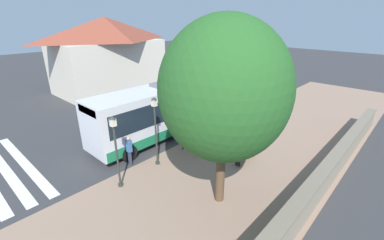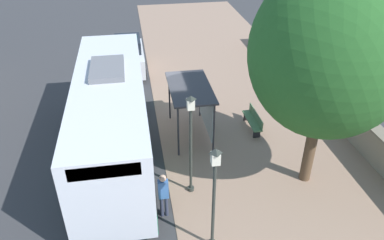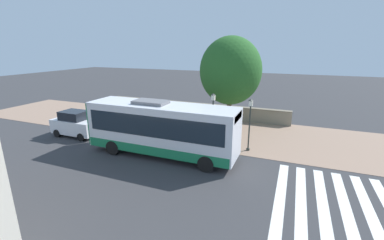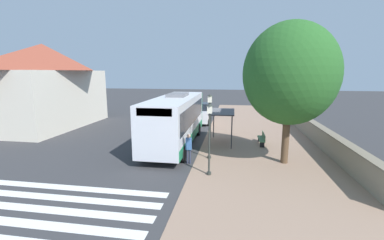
{
  "view_description": "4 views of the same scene",
  "coord_description": "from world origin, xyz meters",
  "px_view_note": "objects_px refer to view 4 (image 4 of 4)",
  "views": [
    {
      "loc": [
        -10.9,
        12.75,
        7.86
      ],
      "look_at": [
        -0.59,
        1.56,
        1.75
      ],
      "focal_mm": 24.0,
      "sensor_mm": 36.0,
      "label": 1
    },
    {
      "loc": [
        0.93,
        15.1,
        9.61
      ],
      "look_at": [
        -1.06,
        3.46,
        2.32
      ],
      "focal_mm": 35.0,
      "sensor_mm": 36.0,
      "label": 2
    },
    {
      "loc": [
        16.3,
        10.03,
        7.15
      ],
      "look_at": [
        -0.66,
        3.14,
        1.92
      ],
      "focal_mm": 24.0,
      "sensor_mm": 36.0,
      "label": 3
    },
    {
      "loc": [
        -2.2,
        19.98,
        5.3
      ],
      "look_at": [
        0.33,
        4.38,
        2.35
      ],
      "focal_mm": 24.0,
      "sensor_mm": 36.0,
      "label": 4
    }
  ],
  "objects_px": {
    "pedestrian": "(189,146)",
    "shade_tree": "(290,74)",
    "bus": "(176,119)",
    "bus_shelter": "(224,116)",
    "parked_car_behind_bus": "(201,113)",
    "street_lamp_far": "(209,133)",
    "bench": "(262,138)",
    "street_lamp_near": "(210,121)"
  },
  "relations": [
    {
      "from": "bus_shelter",
      "to": "street_lamp_near",
      "type": "distance_m",
      "value": 3.84
    },
    {
      "from": "bus",
      "to": "street_lamp_near",
      "type": "distance_m",
      "value": 3.89
    },
    {
      "from": "bench",
      "to": "street_lamp_near",
      "type": "height_order",
      "value": "street_lamp_near"
    },
    {
      "from": "street_lamp_far",
      "to": "shade_tree",
      "type": "xyz_separation_m",
      "value": [
        -4.23,
        -2.53,
        2.95
      ]
    },
    {
      "from": "shade_tree",
      "to": "parked_car_behind_bus",
      "type": "xyz_separation_m",
      "value": [
        6.4,
        -11.3,
        -4.18
      ]
    },
    {
      "from": "bus",
      "to": "street_lamp_near",
      "type": "height_order",
      "value": "street_lamp_near"
    },
    {
      "from": "bench",
      "to": "parked_car_behind_bus",
      "type": "bearing_deg",
      "value": -53.88
    },
    {
      "from": "street_lamp_near",
      "to": "parked_car_behind_bus",
      "type": "relative_size",
      "value": 1.02
    },
    {
      "from": "bus",
      "to": "parked_car_behind_bus",
      "type": "relative_size",
      "value": 2.6
    },
    {
      "from": "bus_shelter",
      "to": "pedestrian",
      "type": "bearing_deg",
      "value": 68.94
    },
    {
      "from": "bus",
      "to": "bus_shelter",
      "type": "height_order",
      "value": "bus"
    },
    {
      "from": "bus_shelter",
      "to": "pedestrian",
      "type": "relative_size",
      "value": 1.88
    },
    {
      "from": "street_lamp_near",
      "to": "pedestrian",
      "type": "bearing_deg",
      "value": 44.41
    },
    {
      "from": "bus_shelter",
      "to": "street_lamp_near",
      "type": "bearing_deg",
      "value": 78.59
    },
    {
      "from": "parked_car_behind_bus",
      "to": "bus",
      "type": "bearing_deg",
      "value": 84.63
    },
    {
      "from": "bus",
      "to": "bench",
      "type": "xyz_separation_m",
      "value": [
        -6.29,
        -0.97,
        -1.45
      ]
    },
    {
      "from": "bus_shelter",
      "to": "bus",
      "type": "bearing_deg",
      "value": 16.4
    },
    {
      "from": "bus",
      "to": "parked_car_behind_bus",
      "type": "xyz_separation_m",
      "value": [
        -0.8,
        -8.5,
        -0.92
      ]
    },
    {
      "from": "bench",
      "to": "parked_car_behind_bus",
      "type": "relative_size",
      "value": 0.48
    },
    {
      "from": "bus",
      "to": "street_lamp_near",
      "type": "xyz_separation_m",
      "value": [
        -2.73,
        2.73,
        0.46
      ]
    },
    {
      "from": "bus_shelter",
      "to": "pedestrian",
      "type": "distance_m",
      "value": 5.27
    },
    {
      "from": "pedestrian",
      "to": "street_lamp_far",
      "type": "height_order",
      "value": "street_lamp_far"
    },
    {
      "from": "bus",
      "to": "shade_tree",
      "type": "height_order",
      "value": "shade_tree"
    },
    {
      "from": "bus_shelter",
      "to": "street_lamp_near",
      "type": "height_order",
      "value": "street_lamp_near"
    },
    {
      "from": "bus",
      "to": "bus_shelter",
      "type": "distance_m",
      "value": 3.64
    },
    {
      "from": "bench",
      "to": "shade_tree",
      "type": "distance_m",
      "value": 6.1
    },
    {
      "from": "street_lamp_near",
      "to": "parked_car_behind_bus",
      "type": "bearing_deg",
      "value": -80.22
    },
    {
      "from": "bus_shelter",
      "to": "bench",
      "type": "bearing_deg",
      "value": 178.84
    },
    {
      "from": "parked_car_behind_bus",
      "to": "bench",
      "type": "bearing_deg",
      "value": 126.12
    },
    {
      "from": "bench",
      "to": "street_lamp_far",
      "type": "distance_m",
      "value": 7.34
    },
    {
      "from": "bus",
      "to": "bench",
      "type": "height_order",
      "value": "bus"
    },
    {
      "from": "street_lamp_far",
      "to": "parked_car_behind_bus",
      "type": "height_order",
      "value": "street_lamp_far"
    },
    {
      "from": "bench",
      "to": "street_lamp_far",
      "type": "height_order",
      "value": "street_lamp_far"
    },
    {
      "from": "pedestrian",
      "to": "shade_tree",
      "type": "xyz_separation_m",
      "value": [
        -5.57,
        -1.01,
        4.14
      ]
    },
    {
      "from": "shade_tree",
      "to": "bench",
      "type": "bearing_deg",
      "value": -76.49
    },
    {
      "from": "bus_shelter",
      "to": "shade_tree",
      "type": "height_order",
      "value": "shade_tree"
    },
    {
      "from": "bus_shelter",
      "to": "street_lamp_far",
      "type": "relative_size",
      "value": 0.89
    },
    {
      "from": "bus_shelter",
      "to": "street_lamp_near",
      "type": "relative_size",
      "value": 0.83
    },
    {
      "from": "pedestrian",
      "to": "street_lamp_far",
      "type": "bearing_deg",
      "value": 131.4
    },
    {
      "from": "bus_shelter",
      "to": "bench",
      "type": "relative_size",
      "value": 1.77
    },
    {
      "from": "shade_tree",
      "to": "parked_car_behind_bus",
      "type": "bearing_deg",
      "value": -60.47
    },
    {
      "from": "bench",
      "to": "street_lamp_far",
      "type": "bearing_deg",
      "value": 62.2
    }
  ]
}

